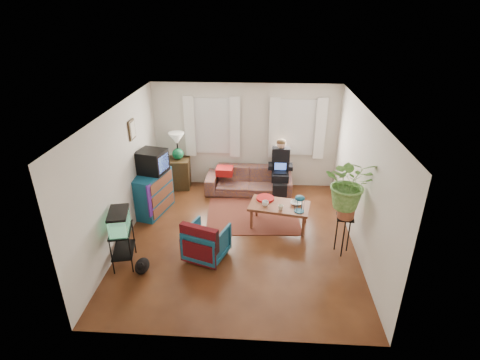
# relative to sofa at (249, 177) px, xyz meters

# --- Properties ---
(floor) EXTENTS (4.50, 5.00, 0.01)m
(floor) POSITION_rel_sofa_xyz_m (-0.12, -2.05, -0.41)
(floor) COLOR #4F2B14
(floor) RESTS_ON ground
(ceiling) EXTENTS (4.50, 5.00, 0.01)m
(ceiling) POSITION_rel_sofa_xyz_m (-0.12, -2.05, 2.19)
(ceiling) COLOR white
(ceiling) RESTS_ON wall_back
(wall_back) EXTENTS (4.50, 0.01, 2.60)m
(wall_back) POSITION_rel_sofa_xyz_m (-0.12, 0.45, 0.89)
(wall_back) COLOR silver
(wall_back) RESTS_ON floor
(wall_front) EXTENTS (4.50, 0.01, 2.60)m
(wall_front) POSITION_rel_sofa_xyz_m (-0.12, -4.55, 0.89)
(wall_front) COLOR silver
(wall_front) RESTS_ON floor
(wall_left) EXTENTS (0.01, 5.00, 2.60)m
(wall_left) POSITION_rel_sofa_xyz_m (-2.37, -2.05, 0.89)
(wall_left) COLOR silver
(wall_left) RESTS_ON floor
(wall_right) EXTENTS (0.01, 5.00, 2.60)m
(wall_right) POSITION_rel_sofa_xyz_m (2.13, -2.05, 0.89)
(wall_right) COLOR silver
(wall_right) RESTS_ON floor
(window_left) EXTENTS (1.08, 0.04, 1.38)m
(window_left) POSITION_rel_sofa_xyz_m (-0.92, 0.43, 1.14)
(window_left) COLOR white
(window_left) RESTS_ON wall_back
(window_right) EXTENTS (1.08, 0.04, 1.38)m
(window_right) POSITION_rel_sofa_xyz_m (1.13, 0.43, 1.14)
(window_right) COLOR white
(window_right) RESTS_ON wall_back
(curtains_left) EXTENTS (1.36, 0.06, 1.50)m
(curtains_left) POSITION_rel_sofa_xyz_m (-0.92, 0.35, 1.14)
(curtains_left) COLOR white
(curtains_left) RESTS_ON wall_back
(curtains_right) EXTENTS (1.36, 0.06, 1.50)m
(curtains_right) POSITION_rel_sofa_xyz_m (1.13, 0.35, 1.14)
(curtains_right) COLOR white
(curtains_right) RESTS_ON wall_back
(picture_frame) EXTENTS (0.04, 0.32, 0.40)m
(picture_frame) POSITION_rel_sofa_xyz_m (-2.33, -1.20, 1.54)
(picture_frame) COLOR #3D2616
(picture_frame) RESTS_ON wall_left
(area_rug) EXTENTS (2.10, 1.72, 0.01)m
(area_rug) POSITION_rel_sofa_xyz_m (0.13, -1.15, -0.40)
(area_rug) COLOR brown
(area_rug) RESTS_ON floor
(sofa) EXTENTS (2.11, 0.87, 0.82)m
(sofa) POSITION_rel_sofa_xyz_m (0.00, 0.00, 0.00)
(sofa) COLOR brown
(sofa) RESTS_ON floor
(seated_person) EXTENTS (0.54, 0.65, 1.25)m
(seated_person) POSITION_rel_sofa_xyz_m (0.75, -0.01, 0.21)
(seated_person) COLOR black
(seated_person) RESTS_ON sofa
(side_table) EXTENTS (0.56, 0.56, 0.76)m
(side_table) POSITION_rel_sofa_xyz_m (-1.77, 0.17, -0.03)
(side_table) COLOR #372414
(side_table) RESTS_ON floor
(table_lamp) EXTENTS (0.42, 0.42, 0.70)m
(table_lamp) POSITION_rel_sofa_xyz_m (-1.77, 0.17, 0.68)
(table_lamp) COLOR white
(table_lamp) RESTS_ON side_table
(dresser) EXTENTS (0.76, 1.13, 0.93)m
(dresser) POSITION_rel_sofa_xyz_m (-2.11, -1.10, 0.06)
(dresser) COLOR #12616F
(dresser) RESTS_ON floor
(crt_tv) EXTENTS (0.68, 0.64, 0.50)m
(crt_tv) POSITION_rel_sofa_xyz_m (-2.06, -1.01, 0.77)
(crt_tv) COLOR black
(crt_tv) RESTS_ON dresser
(aquarium_stand) EXTENTS (0.49, 0.70, 0.71)m
(aquarium_stand) POSITION_rel_sofa_xyz_m (-2.12, -2.97, -0.06)
(aquarium_stand) COLOR black
(aquarium_stand) RESTS_ON floor
(aquarium) EXTENTS (0.44, 0.63, 0.37)m
(aquarium) POSITION_rel_sofa_xyz_m (-2.12, -2.97, 0.49)
(aquarium) COLOR #7FD899
(aquarium) RESTS_ON aquarium_stand
(black_cat) EXTENTS (0.30, 0.40, 0.31)m
(black_cat) POSITION_rel_sofa_xyz_m (-1.73, -3.20, -0.25)
(black_cat) COLOR black
(black_cat) RESTS_ON floor
(armchair) EXTENTS (0.87, 0.84, 0.71)m
(armchair) POSITION_rel_sofa_xyz_m (-0.66, -2.69, -0.05)
(armchair) COLOR #136D75
(armchair) RESTS_ON floor
(serape_throw) EXTENTS (0.73, 0.40, 0.59)m
(serape_throw) POSITION_rel_sofa_xyz_m (-0.76, -2.95, 0.09)
(serape_throw) COLOR #9E0A0A
(serape_throw) RESTS_ON armchair
(coffee_table) EXTENTS (1.32, 0.89, 0.51)m
(coffee_table) POSITION_rel_sofa_xyz_m (0.69, -1.54, -0.16)
(coffee_table) COLOR brown
(coffee_table) RESTS_ON floor
(cup_a) EXTENTS (0.16, 0.16, 0.11)m
(cup_a) POSITION_rel_sofa_xyz_m (0.40, -1.60, 0.15)
(cup_a) COLOR white
(cup_a) RESTS_ON coffee_table
(cup_b) EXTENTS (0.13, 0.13, 0.10)m
(cup_b) POSITION_rel_sofa_xyz_m (0.71, -1.75, 0.15)
(cup_b) COLOR beige
(cup_b) RESTS_ON coffee_table
(bowl) EXTENTS (0.28, 0.28, 0.06)m
(bowl) POSITION_rel_sofa_xyz_m (1.04, -1.50, 0.13)
(bowl) COLOR white
(bowl) RESTS_ON coffee_table
(snack_tray) EXTENTS (0.44, 0.44, 0.04)m
(snack_tray) POSITION_rel_sofa_xyz_m (0.40, -1.32, 0.12)
(snack_tray) COLOR #B21414
(snack_tray) RESTS_ON coffee_table
(birdcage) EXTENTS (0.23, 0.23, 0.35)m
(birdcage) POSITION_rel_sofa_xyz_m (1.07, -1.79, 0.27)
(birdcage) COLOR #115B6B
(birdcage) RESTS_ON coffee_table
(plant_stand) EXTENTS (0.36, 0.36, 0.77)m
(plant_stand) POSITION_rel_sofa_xyz_m (1.84, -2.40, -0.02)
(plant_stand) COLOR black
(plant_stand) RESTS_ON floor
(potted_plant) EXTENTS (0.97, 0.86, 0.98)m
(potted_plant) POSITION_rel_sofa_xyz_m (1.84, -2.40, 0.90)
(potted_plant) COLOR #599947
(potted_plant) RESTS_ON plant_stand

